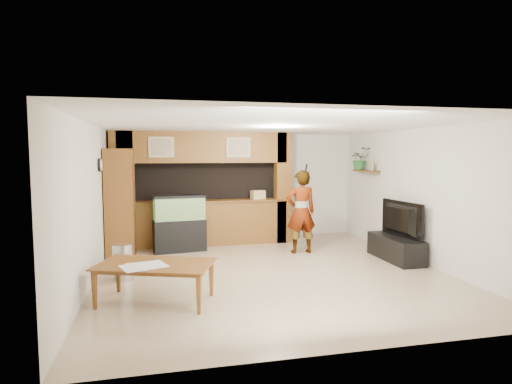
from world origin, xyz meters
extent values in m
plane|color=tan|center=(0.00, 0.00, 0.00)|extent=(6.50, 6.50, 0.00)
plane|color=white|center=(0.00, 0.00, 2.60)|extent=(6.50, 6.50, 0.00)
plane|color=beige|center=(0.00, 3.25, 1.30)|extent=(6.00, 0.00, 6.00)
plane|color=beige|center=(-3.00, 0.00, 1.30)|extent=(0.00, 6.50, 6.50)
plane|color=beige|center=(3.00, 0.00, 1.30)|extent=(0.00, 6.50, 6.50)
cube|color=brown|center=(-0.90, 2.45, 0.50)|extent=(3.80, 0.35, 1.00)
cube|color=brown|center=(-0.90, 2.45, 1.02)|extent=(3.80, 0.43, 0.04)
cube|color=brown|center=(-0.90, 2.45, 2.25)|extent=(3.80, 0.35, 0.70)
cube|color=brown|center=(-2.70, 2.45, 1.30)|extent=(0.50, 0.35, 2.60)
cube|color=brown|center=(0.95, 2.45, 1.30)|extent=(0.35, 0.35, 2.60)
cube|color=black|center=(-0.90, 3.00, 1.45)|extent=(4.20, 0.45, 0.85)
cube|color=tan|center=(-1.85, 2.26, 2.25)|extent=(0.55, 0.03, 0.45)
cube|color=tan|center=(-1.85, 2.24, 2.25)|extent=(0.43, 0.01, 0.35)
cube|color=tan|center=(-0.15, 2.26, 2.25)|extent=(0.55, 0.03, 0.45)
cube|color=tan|center=(-0.15, 2.24, 2.25)|extent=(0.43, 0.01, 0.35)
cylinder|color=black|center=(-2.97, 1.00, 1.90)|extent=(0.04, 0.25, 0.25)
cylinder|color=white|center=(-2.94, 1.00, 1.90)|extent=(0.01, 0.21, 0.21)
cube|color=brown|center=(2.85, 1.95, 1.70)|extent=(0.25, 0.90, 0.04)
cube|color=brown|center=(-2.70, 1.85, 1.10)|extent=(0.55, 0.90, 2.21)
cylinder|color=#B2B2B7|center=(-2.53, 0.03, 0.30)|extent=(0.33, 0.33, 0.60)
cube|color=black|center=(-1.50, 1.95, 0.34)|extent=(1.10, 0.41, 0.69)
cube|color=#2E7541|center=(-1.50, 1.95, 0.93)|extent=(1.06, 0.39, 0.48)
cube|color=black|center=(-1.50, 1.95, 1.19)|extent=(1.10, 0.41, 0.06)
cube|color=black|center=(2.65, 0.24, 0.23)|extent=(0.51, 1.40, 0.47)
imported|color=black|center=(2.65, 0.24, 0.82)|extent=(0.26, 1.24, 0.71)
cube|color=tan|center=(2.85, 1.70, 1.82)|extent=(0.05, 0.16, 0.20)
imported|color=#255C2A|center=(2.82, 2.22, 1.99)|extent=(0.49, 0.42, 0.54)
imported|color=#8D744D|center=(1.01, 1.24, 0.88)|extent=(0.65, 0.42, 1.76)
cylinder|color=black|center=(1.06, 1.08, 1.81)|extent=(0.04, 0.11, 0.17)
imported|color=brown|center=(-2.00, -1.24, 0.28)|extent=(1.81, 1.38, 0.57)
cube|color=silver|center=(-2.14, -1.35, 0.57)|extent=(0.70, 0.61, 0.01)
cube|color=silver|center=(-2.13, -1.29, 0.57)|extent=(0.56, 0.46, 0.01)
cube|color=tan|center=(0.35, 2.45, 1.14)|extent=(0.35, 0.27, 0.21)
camera|label=1|loc=(-1.91, -7.30, 2.11)|focal=30.00mm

